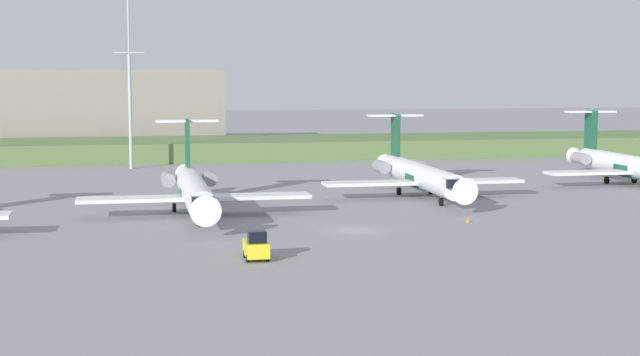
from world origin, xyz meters
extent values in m
plane|color=gray|center=(0.00, 30.00, 0.00)|extent=(500.00, 500.00, 0.00)
cube|color=#597542|center=(0.00, 77.67, 1.56)|extent=(320.00, 20.00, 3.11)
cylinder|color=white|center=(-13.47, 12.57, 2.45)|extent=(2.70, 24.00, 2.70)
cone|color=white|center=(-13.47, -0.93, 2.45)|extent=(2.70, 3.00, 2.70)
cone|color=white|center=(-13.47, 26.57, 2.45)|extent=(2.29, 4.00, 2.29)
cube|color=black|center=(-13.47, 0.97, 2.92)|extent=(2.03, 1.80, 0.90)
cylinder|color=#195138|center=(-13.47, 12.57, 2.30)|extent=(2.76, 3.60, 2.76)
cube|color=white|center=(-19.38, 11.57, 1.84)|extent=(11.00, 3.20, 0.36)
cube|color=white|center=(-7.57, 11.57, 1.84)|extent=(11.00, 3.20, 0.36)
cube|color=#195138|center=(-13.47, 23.57, 6.40)|extent=(0.36, 3.20, 5.20)
cube|color=white|center=(-13.47, 23.87, 8.80)|extent=(6.80, 1.80, 0.24)
cylinder|color=gray|center=(-15.72, 21.77, 2.65)|extent=(1.50, 3.40, 1.50)
cylinder|color=gray|center=(-11.22, 21.77, 2.65)|extent=(1.50, 3.40, 1.50)
cylinder|color=gray|center=(-13.47, 5.13, 1.00)|extent=(0.20, 0.20, 0.65)
cylinder|color=black|center=(-13.47, 5.13, 0.45)|extent=(0.30, 0.90, 0.90)
cylinder|color=black|center=(-15.37, 14.97, 0.45)|extent=(0.35, 0.90, 0.90)
cylinder|color=black|center=(-11.57, 14.97, 0.45)|extent=(0.35, 0.90, 0.90)
cylinder|color=white|center=(12.66, 21.62, 2.45)|extent=(2.70, 24.00, 2.70)
cone|color=white|center=(12.66, 8.12, 2.45)|extent=(2.70, 3.00, 2.70)
cone|color=white|center=(12.66, 35.62, 2.45)|extent=(2.29, 4.00, 2.29)
cube|color=black|center=(12.66, 10.02, 2.92)|extent=(2.03, 1.80, 0.90)
cylinder|color=#195138|center=(12.66, 21.62, 2.30)|extent=(2.76, 3.60, 2.76)
cube|color=white|center=(6.75, 20.62, 1.84)|extent=(11.00, 3.20, 0.36)
cube|color=white|center=(18.56, 20.62, 1.84)|extent=(11.00, 3.20, 0.36)
cube|color=#195138|center=(12.66, 32.62, 6.40)|extent=(0.36, 3.20, 5.20)
cube|color=white|center=(12.66, 32.92, 8.80)|extent=(6.80, 1.80, 0.24)
cylinder|color=gray|center=(10.41, 30.82, 2.65)|extent=(1.50, 3.40, 1.50)
cylinder|color=gray|center=(14.91, 30.82, 2.65)|extent=(1.50, 3.40, 1.50)
cylinder|color=gray|center=(12.66, 14.18, 1.00)|extent=(0.20, 0.20, 0.65)
cylinder|color=black|center=(12.66, 14.18, 0.45)|extent=(0.30, 0.90, 0.90)
cylinder|color=black|center=(10.76, 24.02, 0.45)|extent=(0.35, 0.90, 0.90)
cylinder|color=black|center=(14.56, 24.02, 0.45)|extent=(0.35, 0.90, 0.90)
cylinder|color=white|center=(41.81, 27.90, 2.45)|extent=(2.70, 24.00, 2.70)
cone|color=white|center=(41.81, 41.90, 2.45)|extent=(2.30, 4.00, 2.29)
cylinder|color=#195138|center=(41.81, 27.90, 2.30)|extent=(2.76, 3.60, 2.76)
cube|color=white|center=(35.90, 26.90, 1.84)|extent=(11.00, 3.20, 0.36)
cube|color=#195138|center=(41.81, 38.90, 6.40)|extent=(0.36, 3.20, 5.20)
cube|color=white|center=(41.81, 39.20, 8.80)|extent=(6.80, 1.80, 0.24)
cylinder|color=gray|center=(39.56, 37.10, 2.65)|extent=(1.50, 3.40, 1.50)
cylinder|color=gray|center=(44.06, 37.10, 2.65)|extent=(1.50, 3.40, 1.50)
cylinder|color=black|center=(39.91, 30.30, 0.45)|extent=(0.35, 0.90, 0.90)
cylinder|color=black|center=(43.71, 30.30, 0.45)|extent=(0.35, 0.90, 0.90)
cylinder|color=#B2B2B7|center=(-19.56, 61.33, 8.29)|extent=(0.50, 0.50, 16.57)
cylinder|color=#B2B2B7|center=(-19.56, 61.33, 21.04)|extent=(0.28, 0.28, 8.92)
cube|color=#B2B2B7|center=(-19.56, 61.33, 16.97)|extent=(4.40, 0.20, 0.20)
cube|color=gray|center=(-31.48, 103.30, 7.24)|extent=(57.37, 24.04, 14.48)
cube|color=yellow|center=(-10.41, -11.94, 0.85)|extent=(1.70, 3.20, 1.10)
cube|color=black|center=(-10.41, -12.50, 1.85)|extent=(1.36, 1.10, 0.90)
cylinder|color=black|center=(-11.16, -12.90, 0.30)|extent=(0.22, 0.60, 0.60)
cylinder|color=black|center=(-9.66, -12.90, 0.30)|extent=(0.22, 0.60, 0.60)
cylinder|color=black|center=(-11.16, -10.98, 0.30)|extent=(0.22, 0.60, 0.60)
cylinder|color=black|center=(-9.66, -10.98, 0.30)|extent=(0.22, 0.60, 0.60)
cone|color=orange|center=(11.64, 2.82, 0.28)|extent=(0.44, 0.44, 0.55)
camera|label=1|loc=(-19.57, -84.72, 14.11)|focal=55.13mm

